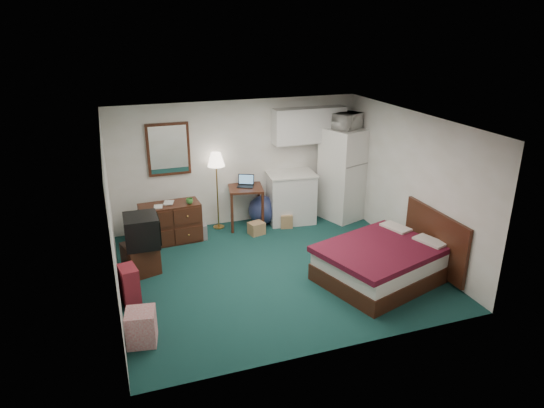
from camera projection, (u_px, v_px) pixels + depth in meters
name	position (u px, v px, depth m)	size (l,w,h in m)	color
floor	(275.00, 269.00, 8.14)	(5.00, 4.50, 0.01)	#113A3C
ceiling	(275.00, 121.00, 7.25)	(5.00, 4.50, 0.01)	white
walls	(275.00, 200.00, 7.69)	(5.01, 4.51, 2.50)	white
mirror	(168.00, 149.00, 9.10)	(0.80, 0.06, 1.00)	white
upper_cabinets	(309.00, 125.00, 9.73)	(1.50, 0.35, 0.70)	silver
headboard	(435.00, 240.00, 7.92)	(0.06, 1.56, 1.00)	#3C1A0C
dresser	(171.00, 223.00, 9.05)	(1.10, 0.50, 0.75)	#3C1A0C
floor_lamp	(217.00, 191.00, 9.53)	(0.34, 0.34, 1.55)	#C18F43
desk	(246.00, 207.00, 9.71)	(0.66, 0.66, 0.84)	#3C1A0C
exercise_ball	(263.00, 210.00, 9.89)	(0.59, 0.59, 0.59)	navy
kitchen_counter	(291.00, 198.00, 9.96)	(0.92, 0.70, 1.01)	silver
fridge	(344.00, 174.00, 10.01)	(0.78, 0.78, 1.90)	silver
bed	(381.00, 263.00, 7.71)	(1.82, 1.42, 0.58)	#43091C
tv_stand	(141.00, 258.00, 7.98)	(0.49, 0.54, 0.49)	#3C1A0C
suitcase	(130.00, 286.00, 7.04)	(0.23, 0.37, 0.60)	maroon
retail_box	(141.00, 327.00, 6.21)	(0.37, 0.37, 0.46)	silver
file_bin	(195.00, 231.00, 9.24)	(0.42, 0.31, 0.29)	slate
cardboard_box_a	(256.00, 228.00, 9.45)	(0.28, 0.24, 0.24)	#A3724E
cardboard_box_b	(286.00, 220.00, 9.79)	(0.23, 0.28, 0.28)	#A3724E
laptop	(245.00, 181.00, 9.55)	(0.32, 0.26, 0.22)	black
crt_tv	(141.00, 231.00, 7.79)	(0.55, 0.59, 0.51)	black
microwave	(348.00, 119.00, 9.57)	(0.56, 0.31, 0.38)	silver
book_a	(153.00, 202.00, 8.72)	(0.15, 0.02, 0.21)	#A3724E
book_b	(163.00, 197.00, 8.91)	(0.18, 0.02, 0.24)	#A3724E
mug	(189.00, 200.00, 8.91)	(0.13, 0.10, 0.13)	#3B7B32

